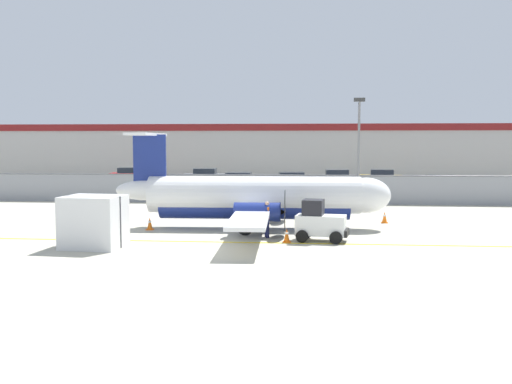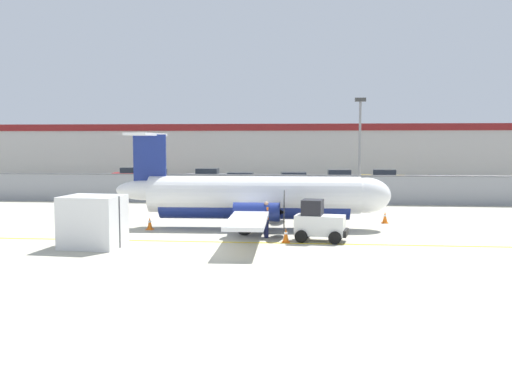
{
  "view_description": "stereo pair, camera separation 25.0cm",
  "coord_description": "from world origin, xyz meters",
  "px_view_note": "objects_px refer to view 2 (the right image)",
  "views": [
    {
      "loc": [
        3.58,
        -22.95,
        4.53
      ],
      "look_at": [
        0.86,
        7.16,
        1.8
      ],
      "focal_mm": 40.0,
      "sensor_mm": 36.0,
      "label": 1
    },
    {
      "loc": [
        3.83,
        -22.93,
        4.53
      ],
      "look_at": [
        0.86,
        7.16,
        1.8
      ],
      "focal_mm": 40.0,
      "sensor_mm": 36.0,
      "label": 2
    }
  ],
  "objects_px": {
    "cargo_container": "(93,222)",
    "traffic_cone_near_right": "(385,217)",
    "ground_crew_worker": "(266,217)",
    "parked_car_5": "(338,178)",
    "parked_car_1": "(156,177)",
    "traffic_cone_far_left": "(286,236)",
    "parked_car_4": "(292,181)",
    "parked_car_2": "(206,176)",
    "baggage_tug": "(319,222)",
    "traffic_cone_near_left": "(150,224)",
    "commuter_airplane": "(259,198)",
    "parked_car_6": "(383,178)",
    "apron_light_pole": "(360,144)",
    "parked_car_7": "(444,185)",
    "parked_car_3": "(239,181)",
    "parked_car_0": "(133,175)"
  },
  "relations": [
    {
      "from": "cargo_container",
      "to": "traffic_cone_near_right",
      "type": "xyz_separation_m",
      "value": [
        13.28,
        8.44,
        -0.79
      ]
    },
    {
      "from": "ground_crew_worker",
      "to": "parked_car_5",
      "type": "relative_size",
      "value": 0.4
    },
    {
      "from": "ground_crew_worker",
      "to": "parked_car_1",
      "type": "distance_m",
      "value": 31.7
    },
    {
      "from": "traffic_cone_far_left",
      "to": "parked_car_4",
      "type": "bearing_deg",
      "value": 91.43
    },
    {
      "from": "parked_car_2",
      "to": "baggage_tug",
      "type": "bearing_deg",
      "value": 109.77
    },
    {
      "from": "baggage_tug",
      "to": "traffic_cone_near_left",
      "type": "xyz_separation_m",
      "value": [
        -8.55,
        2.48,
        -0.54
      ]
    },
    {
      "from": "commuter_airplane",
      "to": "parked_car_4",
      "type": "xyz_separation_m",
      "value": [
        0.92,
        22.39,
        -0.71
      ]
    },
    {
      "from": "ground_crew_worker",
      "to": "parked_car_6",
      "type": "xyz_separation_m",
      "value": [
        9.08,
        30.57,
        -0.06
      ]
    },
    {
      "from": "traffic_cone_far_left",
      "to": "parked_car_5",
      "type": "distance_m",
      "value": 31.34
    },
    {
      "from": "baggage_tug",
      "to": "ground_crew_worker",
      "type": "distance_m",
      "value": 2.55
    },
    {
      "from": "ground_crew_worker",
      "to": "traffic_cone_far_left",
      "type": "bearing_deg",
      "value": -71.2
    },
    {
      "from": "apron_light_pole",
      "to": "commuter_airplane",
      "type": "bearing_deg",
      "value": -124.89
    },
    {
      "from": "traffic_cone_near_left",
      "to": "traffic_cone_far_left",
      "type": "bearing_deg",
      "value": -22.92
    },
    {
      "from": "parked_car_2",
      "to": "parked_car_7",
      "type": "xyz_separation_m",
      "value": [
        21.55,
        -9.73,
        0.0
      ]
    },
    {
      "from": "traffic_cone_far_left",
      "to": "parked_car_6",
      "type": "distance_m",
      "value": 32.82
    },
    {
      "from": "cargo_container",
      "to": "parked_car_6",
      "type": "xyz_separation_m",
      "value": [
        16.23,
        33.7,
        -0.21
      ]
    },
    {
      "from": "commuter_airplane",
      "to": "parked_car_4",
      "type": "height_order",
      "value": "commuter_airplane"
    },
    {
      "from": "cargo_container",
      "to": "traffic_cone_near_left",
      "type": "height_order",
      "value": "cargo_container"
    },
    {
      "from": "ground_crew_worker",
      "to": "parked_car_2",
      "type": "distance_m",
      "value": 32.34
    },
    {
      "from": "traffic_cone_near_right",
      "to": "parked_car_4",
      "type": "distance_m",
      "value": 20.68
    },
    {
      "from": "ground_crew_worker",
      "to": "parked_car_5",
      "type": "distance_m",
      "value": 30.24
    },
    {
      "from": "parked_car_6",
      "to": "parked_car_7",
      "type": "relative_size",
      "value": 1.01
    },
    {
      "from": "parked_car_1",
      "to": "commuter_airplane",
      "type": "bearing_deg",
      "value": -65.59
    },
    {
      "from": "traffic_cone_near_left",
      "to": "parked_car_7",
      "type": "relative_size",
      "value": 0.15
    },
    {
      "from": "traffic_cone_near_right",
      "to": "parked_car_3",
      "type": "relative_size",
      "value": 0.15
    },
    {
      "from": "baggage_tug",
      "to": "traffic_cone_far_left",
      "type": "relative_size",
      "value": 3.87
    },
    {
      "from": "parked_car_7",
      "to": "apron_light_pole",
      "type": "distance_m",
      "value": 13.38
    },
    {
      "from": "commuter_airplane",
      "to": "traffic_cone_near_right",
      "type": "relative_size",
      "value": 25.07
    },
    {
      "from": "commuter_airplane",
      "to": "parked_car_0",
      "type": "bearing_deg",
      "value": 116.79
    },
    {
      "from": "parked_car_0",
      "to": "parked_car_2",
      "type": "xyz_separation_m",
      "value": [
        8.1,
        -1.18,
        0.0
      ]
    },
    {
      "from": "parked_car_1",
      "to": "parked_car_5",
      "type": "bearing_deg",
      "value": 1.91
    },
    {
      "from": "baggage_tug",
      "to": "parked_car_1",
      "type": "bearing_deg",
      "value": 127.55
    },
    {
      "from": "baggage_tug",
      "to": "parked_car_7",
      "type": "bearing_deg",
      "value": 74.19
    },
    {
      "from": "parked_car_5",
      "to": "commuter_airplane",
      "type": "bearing_deg",
      "value": 76.81
    },
    {
      "from": "cargo_container",
      "to": "parked_car_4",
      "type": "distance_m",
      "value": 29.25
    },
    {
      "from": "commuter_airplane",
      "to": "parked_car_4",
      "type": "distance_m",
      "value": 22.42
    },
    {
      "from": "parked_car_4",
      "to": "parked_car_7",
      "type": "height_order",
      "value": "same"
    },
    {
      "from": "commuter_airplane",
      "to": "ground_crew_worker",
      "type": "bearing_deg",
      "value": -79.52
    },
    {
      "from": "parked_car_5",
      "to": "parked_car_7",
      "type": "height_order",
      "value": "same"
    },
    {
      "from": "cargo_container",
      "to": "parked_car_1",
      "type": "bearing_deg",
      "value": 105.99
    },
    {
      "from": "ground_crew_worker",
      "to": "parked_car_4",
      "type": "height_order",
      "value": "same"
    },
    {
      "from": "traffic_cone_near_right",
      "to": "parked_car_4",
      "type": "bearing_deg",
      "value": 106.35
    },
    {
      "from": "parked_car_5",
      "to": "traffic_cone_far_left",
      "type": "bearing_deg",
      "value": 81.03
    },
    {
      "from": "traffic_cone_near_left",
      "to": "parked_car_4",
      "type": "height_order",
      "value": "parked_car_4"
    },
    {
      "from": "traffic_cone_near_left",
      "to": "parked_car_5",
      "type": "height_order",
      "value": "parked_car_5"
    },
    {
      "from": "ground_crew_worker",
      "to": "parked_car_4",
      "type": "distance_m",
      "value": 25.15
    },
    {
      "from": "parked_car_5",
      "to": "parked_car_6",
      "type": "relative_size",
      "value": 0.98
    },
    {
      "from": "commuter_airplane",
      "to": "parked_car_2",
      "type": "distance_m",
      "value": 29.53
    },
    {
      "from": "parked_car_4",
      "to": "parked_car_7",
      "type": "xyz_separation_m",
      "value": [
        12.55,
        -3.72,
        0.0
      ]
    },
    {
      "from": "traffic_cone_far_left",
      "to": "commuter_airplane",
      "type": "bearing_deg",
      "value": 111.58
    }
  ]
}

